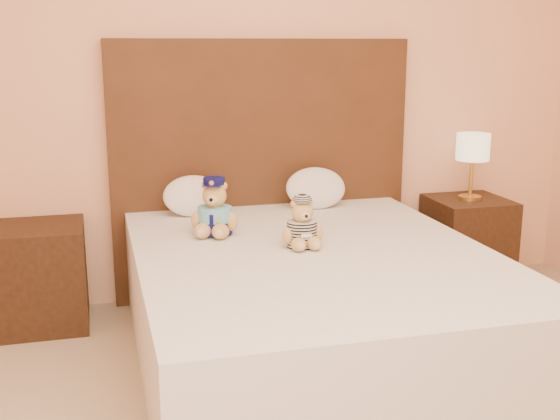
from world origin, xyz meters
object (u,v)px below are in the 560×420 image
at_px(teddy_prisoner, 302,223).
at_px(pillow_right, 316,186).
at_px(lamp, 473,150).
at_px(teddy_police, 215,207).
at_px(nightstand_left, 42,276).
at_px(nightstand_right, 467,242).
at_px(pillow_left, 193,194).
at_px(bed, 313,307).

height_order(teddy_prisoner, pillow_right, pillow_right).
xyz_separation_m(lamp, teddy_police, (-1.64, -0.41, -0.16)).
bearing_deg(teddy_prisoner, lamp, 28.13).
relative_size(nightstand_left, pillow_right, 1.55).
height_order(nightstand_right, lamp, lamp).
bearing_deg(pillow_left, bed, -62.51).
distance_m(bed, nightstand_right, 1.48).
distance_m(pillow_left, pillow_right, 0.71).
bearing_deg(nightstand_right, teddy_police, -166.12).
bearing_deg(teddy_police, pillow_left, 118.05).
relative_size(bed, pillow_right, 5.65).
bearing_deg(pillow_right, teddy_prisoner, -112.29).
xyz_separation_m(nightstand_left, teddy_police, (0.86, -0.41, 0.42)).
distance_m(nightstand_left, pillow_right, 1.58).
distance_m(nightstand_left, teddy_police, 1.04).
bearing_deg(lamp, pillow_right, 178.24).
relative_size(nightstand_left, pillow_left, 1.65).
xyz_separation_m(bed, lamp, (1.25, 0.80, 0.57)).
distance_m(nightstand_left, teddy_prisoner, 1.47).
relative_size(teddy_police, teddy_prisoner, 1.22).
relative_size(nightstand_left, lamp, 1.38).
bearing_deg(teddy_prisoner, nightstand_left, 147.90).
relative_size(nightstand_left, teddy_police, 1.94).
height_order(nightstand_left, pillow_right, pillow_right).
xyz_separation_m(nightstand_right, pillow_right, (-0.98, 0.03, 0.40)).
height_order(bed, nightstand_left, same).
height_order(nightstand_left, nightstand_right, same).
relative_size(lamp, teddy_prisoner, 1.73).
bearing_deg(nightstand_right, pillow_right, 178.24).
height_order(lamp, teddy_prisoner, lamp).
distance_m(bed, lamp, 1.59).
xyz_separation_m(pillow_left, pillow_right, (0.71, 0.00, 0.01)).
bearing_deg(pillow_left, pillow_right, 0.00).
relative_size(bed, lamp, 5.00).
bearing_deg(teddy_police, pillow_right, 55.72).
height_order(pillow_left, pillow_right, pillow_right).
bearing_deg(nightstand_left, teddy_police, -25.20).
distance_m(lamp, teddy_prisoner, 1.49).
bearing_deg(teddy_prisoner, teddy_police, 136.60).
relative_size(teddy_police, pillow_left, 0.85).
xyz_separation_m(teddy_prisoner, pillow_left, (-0.40, 0.75, 0.00)).
xyz_separation_m(nightstand_right, teddy_police, (-1.64, -0.41, 0.42)).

